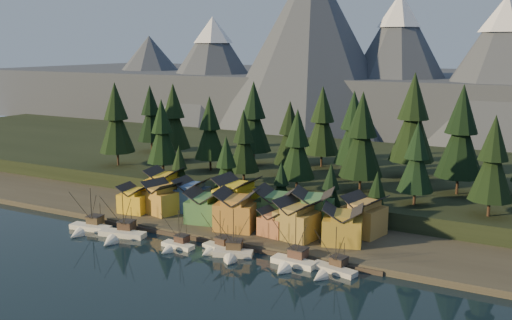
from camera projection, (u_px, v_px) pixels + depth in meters
The scene contains 46 objects.
ground at pixel (179, 266), 121.51m from camera, with size 500.00×500.00×0.00m, color black.
shore_strip at pixel (264, 214), 156.01m from camera, with size 400.00×50.00×1.50m, color #393529.
hillside at pixel (329, 171), 198.89m from camera, with size 420.00×100.00×6.00m, color black.
dock at pixel (220, 240), 135.70m from camera, with size 80.00×4.00×1.00m, color #473C32.
mountain_ridge at pixel (406, 83), 303.31m from camera, with size 560.00×190.00×90.00m.
boat_0 at pixel (87, 223), 143.56m from camera, with size 11.51×12.32×12.05m.
boat_1 at pixel (119, 229), 138.47m from camera, with size 12.47×13.22×12.60m.
boat_2 at pixel (175, 241), 131.31m from camera, with size 8.43×9.07×9.86m.
boat_3 at pixel (216, 242), 129.81m from camera, with size 8.59×9.10×10.35m.
boat_4 at pixel (232, 247), 125.78m from camera, with size 9.55×10.19×11.96m.
boat_5 at pixel (291, 256), 120.58m from camera, with size 10.30×11.07×12.39m.
boat_6 at pixel (331, 265), 116.97m from camera, with size 10.69×11.26×10.74m.
house_front_0 at pixel (135, 198), 154.73m from camera, with size 8.18×7.82×7.48m.
house_front_1 at pixel (162, 196), 153.67m from camera, with size 10.14×9.90×8.70m.
house_front_2 at pixel (205, 205), 146.25m from camera, with size 9.91×9.96×8.35m.
house_front_3 at pixel (236, 209), 140.26m from camera, with size 11.09×10.74×9.69m.
house_front_4 at pixel (275, 221), 136.31m from camera, with size 7.22×7.65×6.48m.
house_front_5 at pixel (297, 218), 133.30m from camera, with size 10.22×9.57×9.34m.
house_front_6 at pixel (343, 224), 130.10m from camera, with size 10.62×10.28×8.77m.
house_back_0 at pixel (164, 185), 163.71m from camera, with size 10.36×10.06×9.90m.
house_back_1 at pixel (192, 194), 155.30m from camera, with size 8.35×8.44×8.96m.
house_back_2 at pixel (237, 196), 149.36m from camera, with size 10.76×9.96×10.90m.
house_back_3 at pixel (277, 206), 142.67m from camera, with size 10.57×9.64×9.78m.
house_back_4 at pixel (313, 209), 139.01m from camera, with size 11.38×11.11×10.25m.
house_back_5 at pixel (364, 214), 136.11m from camera, with size 10.38×10.46×9.57m.
tree_hill_0 at pixel (116, 120), 190.69m from camera, with size 12.09×12.09×28.17m.
tree_hill_1 at pixel (174, 119), 199.16m from camera, with size 11.69×11.69×27.23m.
tree_hill_2 at pixel (162, 133), 177.62m from camera, with size 10.26×10.26×23.91m.
tree_hill_3 at pixel (210, 130), 183.40m from camera, with size 10.41×10.41×24.26m.
tree_hill_4 at pixel (254, 119), 192.28m from camera, with size 12.19×12.19×28.39m.
tree_hill_5 at pixel (244, 143), 166.75m from camera, with size 9.38×9.38×21.86m.
tree_hill_6 at pixel (290, 135), 175.91m from camera, with size 10.09×10.09×23.52m.
tree_hill_7 at pixel (297, 147), 156.63m from camera, with size 9.97×9.97×23.23m.
tree_hill_8 at pixel (353, 130), 173.36m from camera, with size 11.53×11.53×26.86m.
tree_hill_9 at pixel (362, 138), 154.84m from camera, with size 12.06×12.06×28.08m.
tree_hill_10 at pixel (413, 121), 172.38m from camera, with size 13.86×13.86×32.28m.
tree_hill_11 at pixel (416, 160), 143.89m from camera, with size 9.25×9.25×21.54m.
tree_hill_12 at pixel (461, 135), 153.16m from camera, with size 12.93×12.93×30.12m.
tree_hill_13 at pixel (493, 162), 133.60m from camera, with size 10.50×10.50×24.46m.
tree_hill_15 at pixel (322, 123), 188.41m from camera, with size 11.66×11.66×27.15m.
tree_hill_16 at pixel (151, 115), 216.27m from camera, with size 10.91×10.91×25.41m.
tree_shore_0 at pixel (180, 170), 166.93m from camera, with size 6.92×6.92×16.12m.
tree_shore_1 at pixel (226, 168), 159.18m from camera, with size 8.61×8.61×20.05m.
tree_shore_2 at pixel (281, 185), 152.00m from camera, with size 6.21×6.21×14.47m.
tree_shore_3 at pixel (331, 190), 145.49m from camera, with size 6.61×6.61×15.39m.
tree_shore_4 at pixel (377, 197), 140.08m from camera, with size 6.29×6.29×14.66m.
Camera 1 is at (68.01, -93.66, 46.30)m, focal length 40.00 mm.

